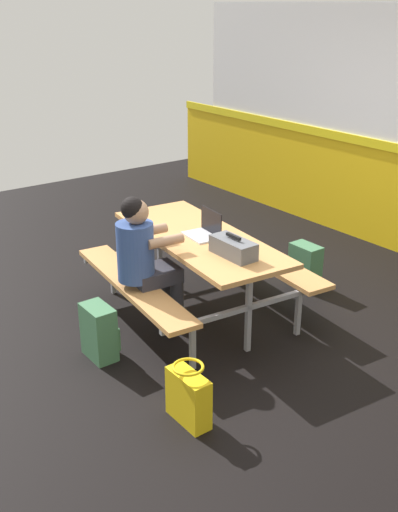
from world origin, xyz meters
TOP-DOWN VIEW (x-y plane):
  - ground_plane at (0.00, 0.00)m, footprint 10.00×10.00m
  - picnic_table_main at (-0.18, 0.00)m, footprint 1.95×1.73m
  - student_nearer at (-0.17, -0.56)m, footprint 0.39×0.54m
  - laptop_silver at (-0.15, 0.03)m, footprint 0.34×0.25m
  - toolbox_grey at (0.34, -0.06)m, footprint 0.40×0.18m
  - backpack_dark at (-0.05, -1.06)m, footprint 0.30×0.22m
  - tote_bag_bright at (1.01, -0.98)m, footprint 0.34×0.21m
  - satchel_spare at (0.01, 1.15)m, footprint 0.30×0.22m

SIDE VIEW (x-z plane):
  - ground_plane at x=0.00m, z-range -0.02..0.00m
  - tote_bag_bright at x=1.01m, z-range -0.02..0.41m
  - backpack_dark at x=-0.05m, z-range 0.00..0.44m
  - satchel_spare at x=0.01m, z-range 0.00..0.44m
  - picnic_table_main at x=-0.18m, z-range 0.20..0.94m
  - student_nearer at x=-0.17m, z-range 0.10..1.31m
  - laptop_silver at x=-0.15m, z-range 0.67..0.90m
  - toolbox_grey at x=0.34m, z-range 0.72..0.90m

